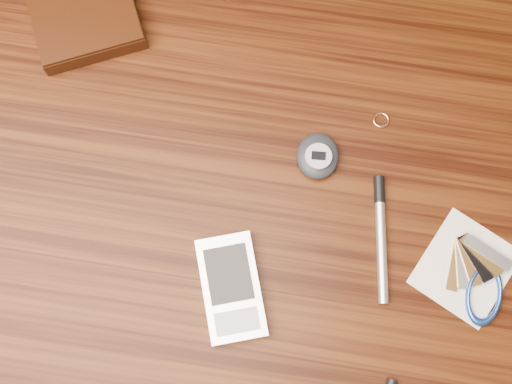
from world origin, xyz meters
The scene contains 8 objects.
ground centered at (0.00, 0.00, 0.00)m, with size 3.80×3.80×0.00m, color #472814.
desk centered at (0.00, 0.00, 0.65)m, with size 1.00×0.70×0.75m.
wallet_and_card centered at (-0.19, 0.20, 0.76)m, with size 0.16×0.19×0.03m.
gold_ring centered at (0.18, 0.13, 0.75)m, with size 0.02×0.02×0.00m, color #EDB575.
pda_phone centered at (0.04, -0.09, 0.76)m, with size 0.10×0.13×0.02m.
pedometer centered at (0.11, 0.07, 0.76)m, with size 0.05×0.06×0.02m.
notepad_keys centered at (0.30, -0.04, 0.75)m, with size 0.13×0.13×0.01m.
silver_pen centered at (0.19, 0.00, 0.76)m, with size 0.03×0.14×0.01m.
Camera 1 is at (0.07, -0.15, 1.46)m, focal length 45.00 mm.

